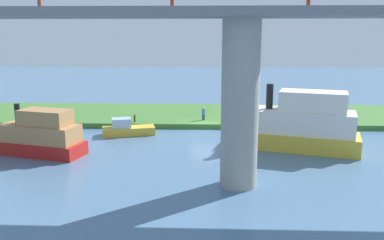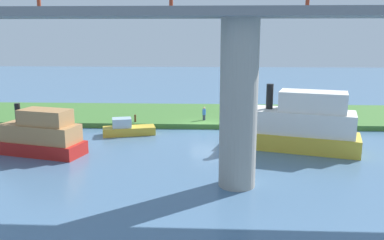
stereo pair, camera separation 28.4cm
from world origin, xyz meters
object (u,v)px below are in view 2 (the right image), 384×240
(person_on_bank, at_px, (204,113))
(pontoon_yellow, at_px, (39,136))
(bridge_pylon, at_px, (239,105))
(skiff_small, at_px, (298,126))
(mooring_post, at_px, (135,118))
(motorboat_white, at_px, (127,129))

(person_on_bank, xyz_separation_m, pontoon_yellow, (12.72, 10.91, 0.25))
(bridge_pylon, bearing_deg, skiff_small, -123.24)
(mooring_post, distance_m, skiff_small, 16.55)
(bridge_pylon, distance_m, mooring_post, 18.76)
(skiff_small, xyz_separation_m, pontoon_yellow, (20.52, 2.35, -0.49))
(skiff_small, bearing_deg, motorboat_white, -14.94)
(pontoon_yellow, bearing_deg, mooring_post, -120.56)
(mooring_post, height_order, skiff_small, skiff_small)
(bridge_pylon, distance_m, pontoon_yellow, 16.59)
(person_on_bank, distance_m, motorboat_white, 8.48)
(pontoon_yellow, bearing_deg, bridge_pylon, 158.13)
(pontoon_yellow, relative_size, motorboat_white, 1.59)
(bridge_pylon, height_order, pontoon_yellow, bridge_pylon)
(pontoon_yellow, bearing_deg, motorboat_white, -131.60)
(skiff_small, relative_size, motorboat_white, 2.13)
(skiff_small, bearing_deg, mooring_post, -26.46)
(person_on_bank, height_order, mooring_post, person_on_bank)
(bridge_pylon, bearing_deg, motorboat_white, -52.72)
(person_on_bank, xyz_separation_m, motorboat_white, (7.10, 4.58, -0.63))
(mooring_post, xyz_separation_m, skiff_small, (-14.79, 7.36, 1.07))
(bridge_pylon, distance_m, motorboat_white, 16.17)
(person_on_bank, height_order, pontoon_yellow, pontoon_yellow)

